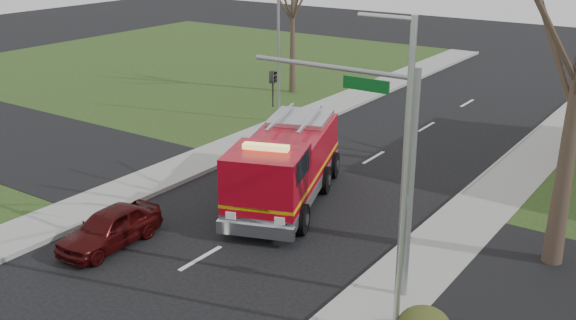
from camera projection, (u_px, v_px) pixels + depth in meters
The scene contains 9 objects.
ground at pixel (201, 258), 21.86m from camera, with size 120.00×120.00×0.00m, color black.
sidewalk_right at pixel (370, 316), 18.52m from camera, with size 2.40×80.00×0.15m, color #999993.
sidewalk_left at pixel (76, 212), 25.16m from camera, with size 2.40×80.00×0.15m, color #999993.
bare_tree_left at pixel (293, 4), 40.86m from camera, with size 4.50×4.50×9.00m.
traffic_signal_mast at pixel (371, 136), 18.66m from camera, with size 5.29×0.18×6.80m.
streetlight_pole at pixel (402, 177), 16.13m from camera, with size 1.48×0.16×8.40m.
utility_pole_far at pixel (279, 60), 35.19m from camera, with size 0.14×0.14×7.00m, color gray.
fire_engine at pixel (285, 168), 25.77m from camera, with size 5.19×8.26×3.15m.
parked_car_maroon at pixel (110, 228), 22.53m from camera, with size 1.55×3.86×1.32m, color #3C0909.
Camera 1 is at (13.43, -14.45, 10.34)m, focal length 42.00 mm.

